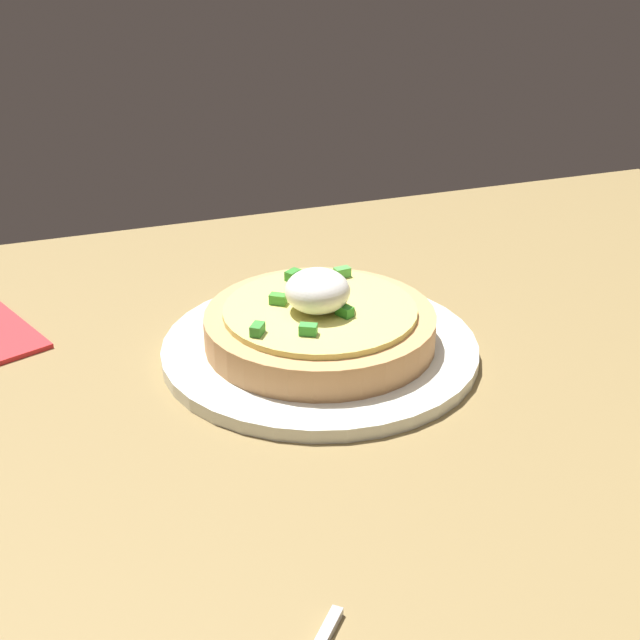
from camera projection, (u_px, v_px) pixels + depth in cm
name	position (u px, v px, depth cm)	size (l,w,h in cm)	color
dining_table	(409.00, 397.00, 68.06)	(99.04, 77.73, 2.50)	olive
plate	(320.00, 349.00, 71.13)	(24.67, 24.67, 1.07)	white
pizza	(320.00, 323.00, 70.09)	(17.91, 17.91, 6.31)	tan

